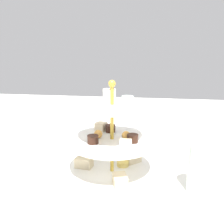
% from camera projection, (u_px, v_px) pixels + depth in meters
% --- Properties ---
extents(ground_plane, '(2.40, 2.40, 0.00)m').
position_uv_depth(ground_plane, '(112.00, 174.00, 0.73)').
color(ground_plane, silver).
extents(tiered_serving_stand, '(0.30, 0.30, 0.27)m').
position_uv_depth(tiered_serving_stand, '(112.00, 148.00, 0.71)').
color(tiered_serving_stand, white).
rests_on(tiered_serving_stand, ground_plane).
extents(water_glass_tall_right, '(0.07, 0.07, 0.13)m').
position_uv_depth(water_glass_tall_right, '(202.00, 168.00, 0.63)').
color(water_glass_tall_right, silver).
rests_on(water_glass_tall_right, ground_plane).
extents(water_glass_short_left, '(0.06, 0.06, 0.07)m').
position_uv_depth(water_glass_short_left, '(82.00, 138.00, 0.93)').
color(water_glass_short_left, silver).
rests_on(water_glass_short_left, ground_plane).
extents(teacup_with_saucer, '(0.09, 0.09, 0.05)m').
position_uv_depth(teacup_with_saucer, '(116.00, 137.00, 0.97)').
color(teacup_with_saucer, white).
rests_on(teacup_with_saucer, ground_plane).
extents(butter_knife_right, '(0.11, 0.14, 0.00)m').
position_uv_depth(butter_knife_right, '(173.00, 149.00, 0.91)').
color(butter_knife_right, silver).
rests_on(butter_knife_right, ground_plane).
extents(water_glass_mid_back, '(0.06, 0.06, 0.09)m').
position_uv_depth(water_glass_mid_back, '(38.00, 156.00, 0.74)').
color(water_glass_mid_back, silver).
rests_on(water_glass_mid_back, ground_plane).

